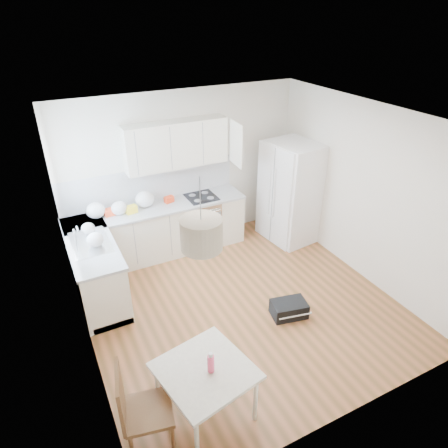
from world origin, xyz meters
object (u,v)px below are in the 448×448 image
object	(u,v)px
dining_table	(205,374)
gym_bag	(289,309)
refrigerator	(292,193)
dining_chair	(148,409)

from	to	relation	value
dining_table	gym_bag	xyz separation A→B (m)	(1.68, 0.89, -0.50)
refrigerator	gym_bag	xyz separation A→B (m)	(-1.24, -1.81, -0.80)
dining_chair	gym_bag	bearing A→B (deg)	34.33
dining_table	dining_chair	bearing A→B (deg)	174.68
refrigerator	dining_chair	world-z (taller)	refrigerator
gym_bag	refrigerator	bearing A→B (deg)	67.39
dining_table	dining_chair	xyz separation A→B (m)	(-0.62, -0.06, -0.08)
dining_table	refrigerator	bearing A→B (deg)	31.67
refrigerator	dining_table	size ratio (longest dim) A/B	1.79
refrigerator	dining_chair	bearing A→B (deg)	-148.78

